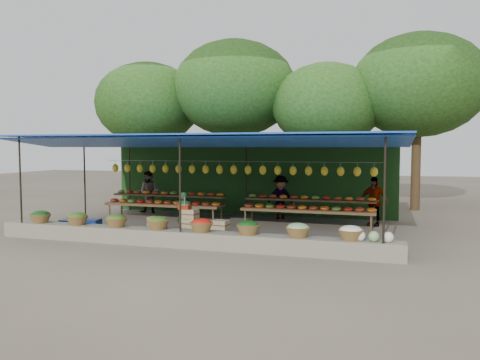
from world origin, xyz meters
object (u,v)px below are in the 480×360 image
(crate_counter, at_px, (189,226))
(blue_crate_front, at_px, (71,225))
(vendor_seated, at_px, (184,214))
(weighing_scale, at_px, (185,206))
(blue_crate_back, at_px, (91,225))

(crate_counter, height_order, blue_crate_front, crate_counter)
(vendor_seated, xyz_separation_m, blue_crate_front, (-3.50, -0.34, -0.45))
(blue_crate_front, bearing_deg, vendor_seated, 4.93)
(crate_counter, distance_m, weighing_scale, 0.55)
(blue_crate_back, bearing_deg, vendor_seated, -4.09)
(crate_counter, bearing_deg, blue_crate_front, -176.60)
(crate_counter, xyz_separation_m, vendor_seated, (-0.19, 0.12, 0.31))
(vendor_seated, relative_size, blue_crate_front, 2.17)
(crate_counter, xyz_separation_m, weighing_scale, (-0.11, 0.00, 0.54))
(crate_counter, distance_m, vendor_seated, 0.38)
(blue_crate_back, bearing_deg, weighing_scale, -6.31)
(crate_counter, relative_size, vendor_seated, 1.93)
(weighing_scale, bearing_deg, blue_crate_back, 177.51)
(blue_crate_back, bearing_deg, blue_crate_front, -145.11)
(vendor_seated, distance_m, blue_crate_front, 3.54)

